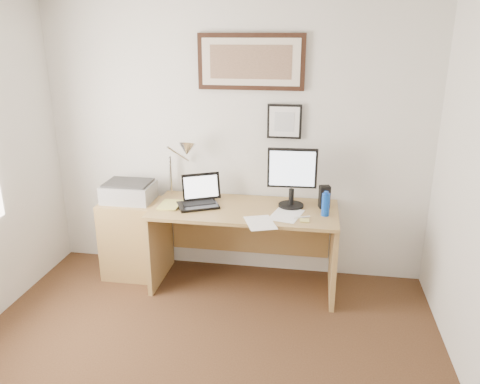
% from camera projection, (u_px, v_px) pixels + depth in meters
% --- Properties ---
extents(wall_back, '(3.50, 0.02, 2.50)m').
position_uv_depth(wall_back, '(234.00, 141.00, 4.24)').
color(wall_back, silver).
rests_on(wall_back, ground).
extents(side_cabinet, '(0.50, 0.40, 0.73)m').
position_uv_depth(side_cabinet, '(132.00, 238.00, 4.37)').
color(side_cabinet, olive).
rests_on(side_cabinet, floor).
extents(water_bottle, '(0.07, 0.07, 0.19)m').
position_uv_depth(water_bottle, '(326.00, 205.00, 3.84)').
color(water_bottle, '#0D40B0').
rests_on(water_bottle, desk).
extents(bottle_cap, '(0.03, 0.03, 0.02)m').
position_uv_depth(bottle_cap, '(326.00, 193.00, 3.81)').
color(bottle_cap, '#0D40B0').
rests_on(bottle_cap, water_bottle).
extents(speaker, '(0.10, 0.10, 0.20)m').
position_uv_depth(speaker, '(324.00, 197.00, 4.02)').
color(speaker, black).
rests_on(speaker, desk).
extents(paper_sheet_a, '(0.31, 0.36, 0.00)m').
position_uv_depth(paper_sheet_a, '(260.00, 223.00, 3.72)').
color(paper_sheet_a, white).
rests_on(paper_sheet_a, desk).
extents(paper_sheet_b, '(0.30, 0.37, 0.00)m').
position_uv_depth(paper_sheet_b, '(286.00, 215.00, 3.88)').
color(paper_sheet_b, white).
rests_on(paper_sheet_b, desk).
extents(sticky_pad, '(0.08, 0.08, 0.01)m').
position_uv_depth(sticky_pad, '(304.00, 220.00, 3.75)').
color(sticky_pad, '#DFD26A').
rests_on(sticky_pad, desk).
extents(marker_pen, '(0.14, 0.06, 0.02)m').
position_uv_depth(marker_pen, '(302.00, 217.00, 3.81)').
color(marker_pen, white).
rests_on(marker_pen, desk).
extents(book, '(0.18, 0.24, 0.02)m').
position_uv_depth(book, '(160.00, 204.00, 4.10)').
color(book, '#D0CC62').
rests_on(book, desk).
extents(desk, '(1.60, 0.70, 0.75)m').
position_uv_depth(desk, '(246.00, 229.00, 4.19)').
color(desk, olive).
rests_on(desk, floor).
extents(laptop, '(0.41, 0.43, 0.26)m').
position_uv_depth(laptop, '(199.00, 198.00, 4.10)').
color(laptop, black).
rests_on(laptop, desk).
extents(lcd_monitor, '(0.42, 0.22, 0.52)m').
position_uv_depth(lcd_monitor, '(292.00, 175.00, 3.97)').
color(lcd_monitor, black).
rests_on(lcd_monitor, desk).
extents(printer, '(0.44, 0.34, 0.18)m').
position_uv_depth(printer, '(129.00, 191.00, 4.25)').
color(printer, '#A0A0A2').
rests_on(printer, side_cabinet).
extents(desk_lamp, '(0.29, 0.27, 0.53)m').
position_uv_depth(desk_lamp, '(185.00, 151.00, 4.14)').
color(desk_lamp, silver).
rests_on(desk_lamp, desk).
extents(picture_large, '(0.92, 0.04, 0.47)m').
position_uv_depth(picture_large, '(251.00, 62.00, 3.96)').
color(picture_large, black).
rests_on(picture_large, wall_back).
extents(picture_small, '(0.30, 0.03, 0.30)m').
position_uv_depth(picture_small, '(284.00, 122.00, 4.08)').
color(picture_small, black).
rests_on(picture_small, wall_back).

